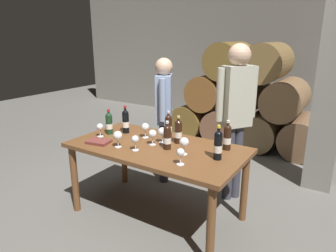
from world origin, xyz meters
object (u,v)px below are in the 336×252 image
at_px(wine_glass_4, 118,136).
at_px(wine_bottle_5, 126,121).
at_px(wine_bottle_4, 218,145).
at_px(wine_glass_0, 162,132).
at_px(tasting_notebook, 99,142).
at_px(wine_glass_1, 184,142).
at_px(sommelier_presenting, 236,109).
at_px(wine_glass_2, 145,127).
at_px(wine_glass_5, 135,140).
at_px(wine_glass_6, 153,134).
at_px(wine_bottle_2, 227,137).
at_px(taster_seated_left, 164,110).
at_px(wine_glass_7, 100,127).
at_px(wine_bottle_1, 178,131).
at_px(dining_table, 157,155).
at_px(wine_bottle_0, 168,126).
at_px(wine_bottle_6, 167,137).
at_px(wine_bottle_3, 109,123).
at_px(wine_glass_3, 181,153).

bearing_deg(wine_glass_4, wine_bottle_5, 120.53).
bearing_deg(wine_bottle_4, wine_glass_0, 171.51).
xyz_separation_m(wine_bottle_5, tasting_notebook, (-0.01, -0.41, -0.12)).
xyz_separation_m(wine_glass_1, sommelier_presenting, (0.17, 0.80, 0.17)).
relative_size(wine_glass_1, wine_glass_2, 1.02).
xyz_separation_m(wine_glass_4, wine_glass_5, (0.19, 0.02, -0.01)).
distance_m(wine_glass_1, wine_glass_6, 0.39).
relative_size(wine_bottle_2, taster_seated_left, 0.18).
xyz_separation_m(wine_glass_5, wine_glass_7, (-0.56, 0.11, 0.00)).
relative_size(wine_glass_4, wine_glass_7, 1.10).
height_order(wine_bottle_1, wine_glass_4, wine_bottle_1).
distance_m(dining_table, wine_bottle_5, 0.59).
bearing_deg(dining_table, sommelier_presenting, 56.16).
bearing_deg(wine_glass_1, wine_bottle_2, 49.28).
relative_size(wine_bottle_4, sommelier_presenting, 0.18).
bearing_deg(dining_table, wine_glass_0, 93.38).
relative_size(wine_glass_1, wine_glass_4, 1.00).
distance_m(wine_glass_0, wine_glass_1, 0.37).
xyz_separation_m(wine_bottle_0, wine_bottle_4, (0.69, -0.29, 0.01)).
relative_size(wine_bottle_6, wine_glass_1, 1.70).
bearing_deg(wine_bottle_3, wine_bottle_5, 44.27).
xyz_separation_m(wine_bottle_5, wine_glass_5, (0.42, -0.37, -0.03)).
xyz_separation_m(wine_glass_3, tasting_notebook, (-0.95, 0.02, -0.09)).
relative_size(wine_bottle_1, wine_glass_3, 1.94).
height_order(wine_bottle_3, wine_glass_3, wine_bottle_3).
bearing_deg(wine_glass_0, wine_glass_2, 171.19).
height_order(wine_bottle_1, wine_glass_0, wine_bottle_1).
relative_size(dining_table, wine_glass_7, 11.74).
height_order(wine_bottle_1, wine_glass_1, wine_bottle_1).
bearing_deg(wine_bottle_0, wine_glass_2, -139.56).
xyz_separation_m(wine_bottle_4, wine_glass_2, (-0.87, 0.13, -0.02)).
height_order(wine_bottle_4, wine_glass_3, wine_bottle_4).
xyz_separation_m(dining_table, wine_glass_4, (-0.29, -0.23, 0.20)).
bearing_deg(wine_bottle_2, wine_glass_4, -150.98).
relative_size(wine_bottle_0, wine_glass_0, 1.75).
relative_size(wine_bottle_0, taster_seated_left, 0.18).
bearing_deg(wine_bottle_4, wine_glass_2, 171.43).
distance_m(wine_glass_5, sommelier_presenting, 1.15).
bearing_deg(wine_glass_3, wine_bottle_0, 130.21).
height_order(dining_table, wine_glass_2, wine_glass_2).
relative_size(wine_glass_0, sommelier_presenting, 0.09).
height_order(wine_glass_7, taster_seated_left, taster_seated_left).
bearing_deg(wine_bottle_3, dining_table, -3.21).
distance_m(wine_bottle_5, wine_glass_0, 0.52).
bearing_deg(wine_glass_4, tasting_notebook, -176.04).
relative_size(wine_glass_6, tasting_notebook, 0.70).
bearing_deg(wine_glass_3, wine_bottle_3, 164.19).
bearing_deg(taster_seated_left, wine_glass_7, -108.49).
height_order(dining_table, taster_seated_left, taster_seated_left).
bearing_deg(wine_bottle_5, wine_bottle_0, 16.26).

